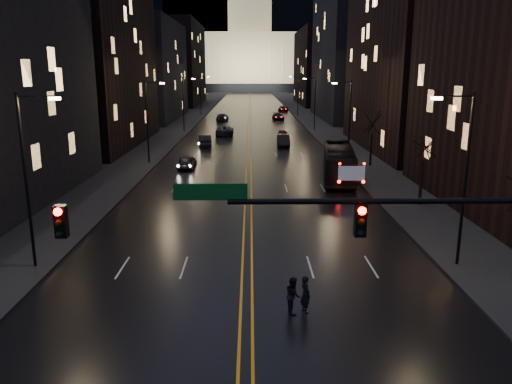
{
  "coord_description": "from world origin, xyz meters",
  "views": [
    {
      "loc": [
        0.19,
        -14.36,
        9.99
      ],
      "look_at": [
        0.48,
        11.16,
        3.77
      ],
      "focal_mm": 35.0,
      "sensor_mm": 36.0,
      "label": 1
    }
  ],
  "objects_px": {
    "pedestrian_a": "(305,294)",
    "oncoming_car_b": "(205,140)",
    "receding_car_a": "(283,141)",
    "pedestrian_b": "(293,295)",
    "oncoming_car_a": "(187,162)",
    "traffic_signal": "(438,236)",
    "bus": "(339,163)"
  },
  "relations": [
    {
      "from": "pedestrian_a",
      "to": "oncoming_car_b",
      "type": "bearing_deg",
      "value": -11.83
    },
    {
      "from": "receding_car_a",
      "to": "pedestrian_b",
      "type": "xyz_separation_m",
      "value": [
        -2.66,
        -47.76,
        0.01
      ]
    },
    {
      "from": "oncoming_car_a",
      "to": "receding_car_a",
      "type": "xyz_separation_m",
      "value": [
        11.11,
        15.7,
        0.06
      ]
    },
    {
      "from": "oncoming_car_b",
      "to": "oncoming_car_a",
      "type": "bearing_deg",
      "value": 81.38
    },
    {
      "from": "oncoming_car_a",
      "to": "oncoming_car_b",
      "type": "relative_size",
      "value": 0.91
    },
    {
      "from": "oncoming_car_a",
      "to": "oncoming_car_b",
      "type": "xyz_separation_m",
      "value": [
        0.46,
        16.19,
        0.04
      ]
    },
    {
      "from": "traffic_signal",
      "to": "pedestrian_b",
      "type": "distance_m",
      "value": 7.68
    },
    {
      "from": "oncoming_car_a",
      "to": "pedestrian_b",
      "type": "relative_size",
      "value": 2.69
    },
    {
      "from": "pedestrian_b",
      "to": "traffic_signal",
      "type": "bearing_deg",
      "value": -149.57
    },
    {
      "from": "oncoming_car_a",
      "to": "oncoming_car_b",
      "type": "bearing_deg",
      "value": -91.45
    },
    {
      "from": "oncoming_car_a",
      "to": "oncoming_car_b",
      "type": "distance_m",
      "value": 16.2
    },
    {
      "from": "traffic_signal",
      "to": "oncoming_car_a",
      "type": "xyz_separation_m",
      "value": [
        -12.38,
        37.06,
        -4.37
      ]
    },
    {
      "from": "receding_car_a",
      "to": "oncoming_car_a",
      "type": "bearing_deg",
      "value": -124.19
    },
    {
      "from": "pedestrian_a",
      "to": "pedestrian_b",
      "type": "height_order",
      "value": "pedestrian_a"
    },
    {
      "from": "traffic_signal",
      "to": "oncoming_car_b",
      "type": "distance_m",
      "value": 54.74
    },
    {
      "from": "oncoming_car_a",
      "to": "pedestrian_a",
      "type": "relative_size",
      "value": 2.6
    },
    {
      "from": "bus",
      "to": "pedestrian_a",
      "type": "bearing_deg",
      "value": -95.08
    },
    {
      "from": "bus",
      "to": "pedestrian_b",
      "type": "relative_size",
      "value": 7.19
    },
    {
      "from": "traffic_signal",
      "to": "oncoming_car_a",
      "type": "bearing_deg",
      "value": 108.48
    },
    {
      "from": "traffic_signal",
      "to": "receding_car_a",
      "type": "bearing_deg",
      "value": 91.39
    },
    {
      "from": "receding_car_a",
      "to": "pedestrian_a",
      "type": "xyz_separation_m",
      "value": [
        -2.14,
        -47.76,
        0.04
      ]
    },
    {
      "from": "bus",
      "to": "oncoming_car_b",
      "type": "bearing_deg",
      "value": 131.53
    },
    {
      "from": "oncoming_car_b",
      "to": "pedestrian_a",
      "type": "bearing_deg",
      "value": 93.01
    },
    {
      "from": "traffic_signal",
      "to": "pedestrian_b",
      "type": "xyz_separation_m",
      "value": [
        -3.93,
        5.0,
        -4.31
      ]
    },
    {
      "from": "oncoming_car_b",
      "to": "receding_car_a",
      "type": "relative_size",
      "value": 0.99
    },
    {
      "from": "receding_car_a",
      "to": "pedestrian_a",
      "type": "relative_size",
      "value": 2.89
    },
    {
      "from": "oncoming_car_a",
      "to": "bus",
      "type": "bearing_deg",
      "value": 160.39
    },
    {
      "from": "traffic_signal",
      "to": "bus",
      "type": "distance_m",
      "value": 31.97
    },
    {
      "from": "oncoming_car_b",
      "to": "pedestrian_b",
      "type": "distance_m",
      "value": 48.91
    },
    {
      "from": "traffic_signal",
      "to": "bus",
      "type": "height_order",
      "value": "traffic_signal"
    },
    {
      "from": "oncoming_car_a",
      "to": "pedestrian_b",
      "type": "height_order",
      "value": "pedestrian_b"
    },
    {
      "from": "bus",
      "to": "oncoming_car_b",
      "type": "distance_m",
      "value": 26.02
    }
  ]
}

